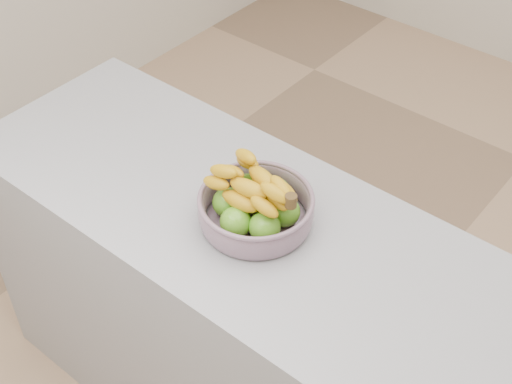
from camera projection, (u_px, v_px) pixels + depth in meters
ground at (389, 322)px, 2.66m from camera, size 4.00×4.00×0.00m
counter at (296, 358)px, 2.01m from camera, size 2.00×0.60×0.90m
fruit_bowl at (256, 206)px, 1.74m from camera, size 0.29×0.29×0.16m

